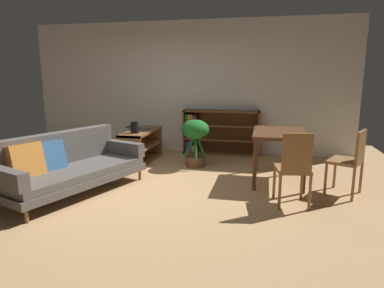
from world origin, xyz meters
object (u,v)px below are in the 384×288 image
object	(u,v)px
media_console	(141,146)
dining_table	(279,138)
open_laptop	(139,129)
potted_floor_plant	(195,136)
dining_chair_near	(351,158)
bookshelf	(216,132)
dining_chair_far	(294,166)
fabric_couch	(66,165)
desk_speaker	(135,127)

from	to	relation	value
media_console	dining_table	world-z (taller)	dining_table
open_laptop	potted_floor_plant	bearing A→B (deg)	-11.71
dining_chair_near	bookshelf	distance (m)	2.98
open_laptop	potted_floor_plant	size ratio (longest dim) A/B	0.49
potted_floor_plant	dining_chair_far	bearing A→B (deg)	-45.60
fabric_couch	dining_chair_near	size ratio (longest dim) A/B	2.46
dining_table	desk_speaker	bearing A→B (deg)	169.86
dining_table	bookshelf	xyz separation A→B (m)	(-1.19, 1.67, -0.23)
open_laptop	bookshelf	bearing A→B (deg)	32.91
dining_table	open_laptop	bearing A→B (deg)	162.54
fabric_couch	bookshelf	distance (m)	3.27
potted_floor_plant	dining_chair_near	size ratio (longest dim) A/B	0.94
fabric_couch	potted_floor_plant	bearing A→B (deg)	49.62
media_console	potted_floor_plant	world-z (taller)	potted_floor_plant
dining_table	dining_chair_far	bearing A→B (deg)	-81.76
bookshelf	potted_floor_plant	bearing A→B (deg)	-101.11
desk_speaker	dining_chair_far	world-z (taller)	dining_chair_far
fabric_couch	dining_chair_near	distance (m)	3.84
fabric_couch	dining_table	world-z (taller)	fabric_couch
potted_floor_plant	dining_chair_near	world-z (taller)	dining_chair_near
open_laptop	dining_table	bearing A→B (deg)	-17.46
open_laptop	dining_chair_far	world-z (taller)	dining_chair_far
open_laptop	potted_floor_plant	xyz separation A→B (m)	(1.13, -0.23, -0.06)
desk_speaker	bookshelf	distance (m)	1.80
potted_floor_plant	bookshelf	distance (m)	1.13
dining_chair_near	fabric_couch	bearing A→B (deg)	-169.55
desk_speaker	dining_table	xyz separation A→B (m)	(2.48, -0.44, -0.01)
media_console	bookshelf	xyz separation A→B (m)	(1.29, 0.94, 0.15)
desk_speaker	dining_table	world-z (taller)	desk_speaker
media_console	potted_floor_plant	bearing A→B (deg)	-8.70
desk_speaker	bookshelf	bearing A→B (deg)	43.42
desk_speaker	open_laptop	bearing A→B (deg)	98.37
open_laptop	media_console	bearing A→B (deg)	-53.25
desk_speaker	dining_chair_near	xyz separation A→B (m)	(3.40, -0.89, -0.17)
dining_table	dining_chair_far	size ratio (longest dim) A/B	1.20
dining_table	dining_chair_near	distance (m)	1.03
dining_chair_far	bookshelf	world-z (taller)	dining_chair_far
media_console	bookshelf	world-z (taller)	bookshelf
open_laptop	dining_table	size ratio (longest dim) A/B	0.37
fabric_couch	desk_speaker	world-z (taller)	fabric_couch
open_laptop	dining_chair_far	bearing A→B (deg)	-34.17
media_console	bookshelf	bearing A→B (deg)	35.99
open_laptop	dining_chair_far	distance (m)	3.24
desk_speaker	dining_chair_far	size ratio (longest dim) A/B	0.23
dining_chair_near	bookshelf	world-z (taller)	bookshelf
dining_table	dining_chair_far	distance (m)	1.05
media_console	open_laptop	distance (m)	0.32
fabric_couch	dining_chair_far	xyz separation A→B (m)	(3.01, 0.12, 0.14)
fabric_couch	bookshelf	xyz separation A→B (m)	(1.67, 2.81, 0.06)
dining_chair_near	bookshelf	xyz separation A→B (m)	(-2.11, 2.11, -0.07)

